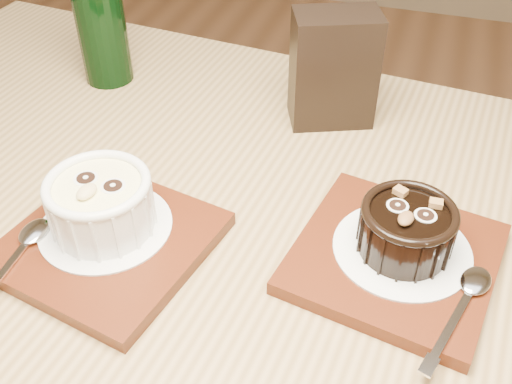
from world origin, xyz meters
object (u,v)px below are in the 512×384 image
tray_left (109,243)px  ramekin_dark (407,227)px  ramekin_white (100,202)px  tray_right (394,258)px  table (229,307)px  green_bottle (99,14)px  condiment_stand (334,69)px

tray_left → ramekin_dark: size_ratio=2.05×
ramekin_white → tray_right: size_ratio=0.56×
table → ramekin_white: bearing=-169.4°
ramekin_white → green_bottle: size_ratio=0.41×
ramekin_dark → tray_right: bearing=-119.8°
ramekin_white → ramekin_dark: (0.28, 0.06, -0.00)m
table → ramekin_dark: 0.21m
condiment_stand → green_bottle: (-0.32, 0.01, 0.02)m
table → tray_left: tray_left is taller
tray_right → green_bottle: green_bottle is taller
ramekin_dark → green_bottle: green_bottle is taller
tray_left → ramekin_dark: ramekin_dark is taller
tray_left → ramekin_dark: 0.28m
tray_left → ramekin_white: (-0.01, 0.01, 0.04)m
ramekin_dark → condiment_stand: bearing=130.3°
ramekin_white → ramekin_dark: size_ratio=1.15×
tray_left → tray_right: size_ratio=1.00×
ramekin_dark → table: bearing=-155.6°
table → ramekin_dark: size_ratio=14.50×
tray_left → green_bottle: 0.35m
table → tray_left: 0.15m
condiment_stand → tray_left: bearing=-117.9°
table → condiment_stand: size_ratio=9.09×
tray_right → table: bearing=-169.6°
tray_right → condiment_stand: condiment_stand is taller
table → tray_left: size_ratio=7.07×
tray_right → ramekin_dark: ramekin_dark is taller
table → green_bottle: size_ratio=5.20×
tray_left → condiment_stand: (0.15, 0.29, 0.06)m
tray_right → ramekin_white: bearing=-169.5°
tray_left → green_bottle: bearing=118.2°
ramekin_dark → condiment_stand: (-0.12, 0.22, 0.03)m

